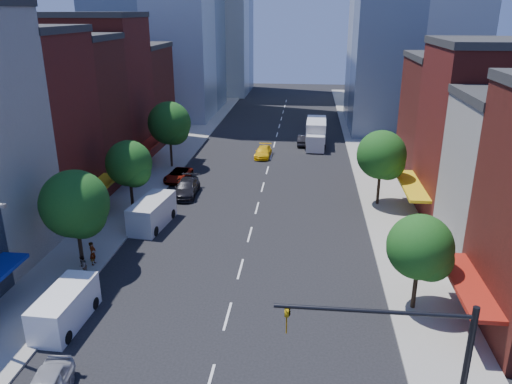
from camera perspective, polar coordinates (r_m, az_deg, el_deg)
ground at (r=27.07m, az=-5.40°, el=-21.04°), size 220.00×220.00×0.00m
sidewalk_left at (r=64.76m, az=-9.52°, el=3.93°), size 5.00×120.00×0.15m
sidewalk_right at (r=63.01m, az=13.02°, el=3.24°), size 5.00×120.00×0.15m
bldg_left_2 at (r=48.77m, az=-25.88°, el=6.51°), size 12.00×9.00×16.00m
bldg_left_3 at (r=56.11m, az=-21.41°, el=8.16°), size 12.00×8.00×15.00m
bldg_left_4 at (r=63.51m, az=-18.11°, el=10.71°), size 12.00×9.00×17.00m
bldg_left_5 at (r=72.50m, az=-14.97°, el=10.46°), size 12.00×10.00×13.00m
bldg_right_2 at (r=48.06m, az=26.03°, el=5.70°), size 12.00×10.00×15.00m
bldg_right_3 at (r=57.54m, az=22.69°, el=7.23°), size 12.00×10.00×13.00m
tree_left_near at (r=37.00m, az=-19.82°, el=-1.58°), size 4.80×4.80×7.30m
tree_left_mid at (r=46.67m, az=-14.16°, el=2.97°), size 4.20×4.20×6.65m
tree_left_far at (r=59.40m, az=-9.74°, el=7.57°), size 5.00×5.00×7.75m
tree_right_near at (r=31.82m, az=18.49°, el=-6.30°), size 4.00×4.00×6.20m
tree_right_far at (r=48.19m, az=14.31°, el=3.91°), size 4.60×4.60×7.20m
parked_car_second at (r=45.29m, az=-12.51°, el=-2.43°), size 1.82×4.91×1.60m
parked_car_third at (r=55.73m, az=-8.89°, el=1.93°), size 2.69×4.86×1.29m
parked_car_rear at (r=51.14m, az=-7.95°, el=0.48°), size 2.43×5.50×1.57m
cargo_van_near at (r=32.43m, az=-21.10°, el=-12.37°), size 2.27×5.25×2.21m
cargo_van_far at (r=44.16m, az=-11.86°, el=-2.41°), size 2.92×5.93×2.43m
taxi at (r=64.13m, az=0.82°, el=4.61°), size 2.10×4.71×1.34m
traffic_car_oncoming at (r=70.33m, az=5.43°, el=5.95°), size 1.63×4.43×1.45m
traffic_car_far at (r=72.93m, az=6.76°, el=6.39°), size 1.85×4.19×1.40m
box_truck at (r=69.97m, az=6.86°, el=6.61°), size 2.87×8.73×3.49m
pedestrian_near at (r=38.63m, az=-18.16°, el=-6.66°), size 0.44×0.66×1.78m
pedestrian_far at (r=37.24m, az=-19.21°, el=-8.04°), size 0.65×0.80×1.54m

